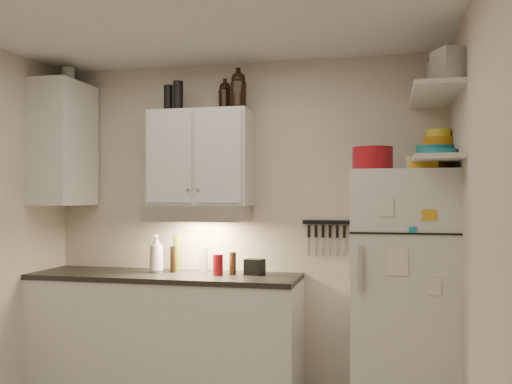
# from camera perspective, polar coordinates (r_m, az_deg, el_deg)

# --- Properties ---
(back_wall) EXTENTS (3.20, 0.02, 2.60)m
(back_wall) POSITION_cam_1_polar(r_m,az_deg,el_deg) (4.62, -1.29, -3.19)
(back_wall) COLOR beige
(back_wall) RESTS_ON ground
(right_wall) EXTENTS (0.02, 3.00, 2.60)m
(right_wall) POSITION_cam_1_polar(r_m,az_deg,el_deg) (3.00, 21.98, -4.54)
(right_wall) COLOR beige
(right_wall) RESTS_ON ground
(base_cabinet) EXTENTS (2.10, 0.60, 0.88)m
(base_cabinet) POSITION_cam_1_polar(r_m,az_deg,el_deg) (4.62, -9.12, -13.98)
(base_cabinet) COLOR silver
(base_cabinet) RESTS_ON floor
(countertop) EXTENTS (2.10, 0.62, 0.04)m
(countertop) POSITION_cam_1_polar(r_m,az_deg,el_deg) (4.53, -9.11, -8.31)
(countertop) COLOR black
(countertop) RESTS_ON base_cabinet
(upper_cabinet) EXTENTS (0.80, 0.33, 0.75)m
(upper_cabinet) POSITION_cam_1_polar(r_m,az_deg,el_deg) (4.54, -5.52, 3.40)
(upper_cabinet) COLOR silver
(upper_cabinet) RESTS_ON back_wall
(side_cabinet) EXTENTS (0.33, 0.55, 1.00)m
(side_cabinet) POSITION_cam_1_polar(r_m,az_deg,el_deg) (4.92, -18.70, 4.58)
(side_cabinet) COLOR silver
(side_cabinet) RESTS_ON left_wall
(range_hood) EXTENTS (0.76, 0.46, 0.12)m
(range_hood) POSITION_cam_1_polar(r_m,az_deg,el_deg) (4.47, -5.79, -2.12)
(range_hood) COLOR silver
(range_hood) RESTS_ON back_wall
(fridge) EXTENTS (0.70, 0.68, 1.70)m
(fridge) POSITION_cam_1_polar(r_m,az_deg,el_deg) (4.17, 14.56, -9.67)
(fridge) COLOR silver
(fridge) RESTS_ON floor
(shelf_hi) EXTENTS (0.30, 0.95, 0.03)m
(shelf_hi) POSITION_cam_1_polar(r_m,az_deg,el_deg) (4.05, 17.42, 9.26)
(shelf_hi) COLOR silver
(shelf_hi) RESTS_ON right_wall
(shelf_lo) EXTENTS (0.30, 0.95, 0.03)m
(shelf_lo) POSITION_cam_1_polar(r_m,az_deg,el_deg) (4.00, 17.44, 3.03)
(shelf_lo) COLOR silver
(shelf_lo) RESTS_ON right_wall
(knife_strip) EXTENTS (0.42, 0.02, 0.03)m
(knife_strip) POSITION_cam_1_polar(r_m,az_deg,el_deg) (4.47, 7.37, -3.02)
(knife_strip) COLOR black
(knife_strip) RESTS_ON back_wall
(dutch_oven) EXTENTS (0.33, 0.33, 0.16)m
(dutch_oven) POSITION_cam_1_polar(r_m,az_deg,el_deg) (4.05, 11.57, 3.27)
(dutch_oven) COLOR maroon
(dutch_oven) RESTS_ON fridge
(book_stack) EXTENTS (0.28, 0.31, 0.08)m
(book_stack) POSITION_cam_1_polar(r_m,az_deg,el_deg) (4.02, 17.06, 2.75)
(book_stack) COLOR gold
(book_stack) RESTS_ON fridge
(spice_jar) EXTENTS (0.07, 0.07, 0.10)m
(spice_jar) POSITION_cam_1_polar(r_m,az_deg,el_deg) (4.07, 15.10, 2.80)
(spice_jar) COLOR silver
(spice_jar) RESTS_ON fridge
(stock_pot) EXTENTS (0.27, 0.27, 0.18)m
(stock_pot) POSITION_cam_1_polar(r_m,az_deg,el_deg) (4.38, 18.09, 9.91)
(stock_pot) COLOR silver
(stock_pot) RESTS_ON shelf_hi
(tin_a) EXTENTS (0.23, 0.22, 0.20)m
(tin_a) POSITION_cam_1_polar(r_m,az_deg,el_deg) (4.03, 18.43, 11.01)
(tin_a) COLOR #AAAAAD
(tin_a) RESTS_ON shelf_hi
(tin_b) EXTENTS (0.26, 0.26, 0.19)m
(tin_b) POSITION_cam_1_polar(r_m,az_deg,el_deg) (3.73, 19.00, 11.87)
(tin_b) COLOR #AAAAAD
(tin_b) RESTS_ON shelf_hi
(bowl_teal) EXTENTS (0.28, 0.28, 0.11)m
(bowl_teal) POSITION_cam_1_polar(r_m,az_deg,el_deg) (4.34, 17.52, 3.69)
(bowl_teal) COLOR teal
(bowl_teal) RESTS_ON shelf_lo
(bowl_orange) EXTENTS (0.22, 0.22, 0.07)m
(bowl_orange) POSITION_cam_1_polar(r_m,az_deg,el_deg) (4.41, 17.85, 4.78)
(bowl_orange) COLOR orange
(bowl_orange) RESTS_ON bowl_teal
(bowl_yellow) EXTENTS (0.17, 0.17, 0.06)m
(bowl_yellow) POSITION_cam_1_polar(r_m,az_deg,el_deg) (4.41, 17.85, 5.57)
(bowl_yellow) COLOR yellow
(bowl_yellow) RESTS_ON bowl_orange
(plates) EXTENTS (0.31, 0.31, 0.06)m
(plates) POSITION_cam_1_polar(r_m,az_deg,el_deg) (4.04, 17.78, 3.65)
(plates) COLOR teal
(plates) RESTS_ON shelf_lo
(growler_a) EXTENTS (0.13, 0.13, 0.24)m
(growler_a) POSITION_cam_1_polar(r_m,az_deg,el_deg) (4.63, -3.12, 9.52)
(growler_a) COLOR black
(growler_a) RESTS_ON upper_cabinet
(growler_b) EXTENTS (0.14, 0.14, 0.29)m
(growler_b) POSITION_cam_1_polar(r_m,az_deg,el_deg) (4.48, -1.78, 10.18)
(growler_b) COLOR black
(growler_b) RESTS_ON upper_cabinet
(thermos_a) EXTENTS (0.10, 0.10, 0.23)m
(thermos_a) POSITION_cam_1_polar(r_m,az_deg,el_deg) (4.59, -7.80, 9.52)
(thermos_a) COLOR black
(thermos_a) RESTS_ON upper_cabinet
(thermos_b) EXTENTS (0.07, 0.07, 0.21)m
(thermos_b) POSITION_cam_1_polar(r_m,az_deg,el_deg) (4.65, -8.76, 9.25)
(thermos_b) COLOR black
(thermos_b) RESTS_ON upper_cabinet
(side_jar) EXTENTS (0.11, 0.11, 0.14)m
(side_jar) POSITION_cam_1_polar(r_m,az_deg,el_deg) (5.06, -18.28, 10.96)
(side_jar) COLOR silver
(side_jar) RESTS_ON side_cabinet
(soap_bottle) EXTENTS (0.13, 0.13, 0.33)m
(soap_bottle) POSITION_cam_1_polar(r_m,az_deg,el_deg) (4.58, -9.92, -5.88)
(soap_bottle) COLOR silver
(soap_bottle) RESTS_ON countertop
(pepper_mill) EXTENTS (0.07, 0.07, 0.17)m
(pepper_mill) POSITION_cam_1_polar(r_m,az_deg,el_deg) (4.41, -2.35, -7.13)
(pepper_mill) COLOR brown
(pepper_mill) RESTS_ON countertop
(oil_bottle) EXTENTS (0.07, 0.07, 0.28)m
(oil_bottle) POSITION_cam_1_polar(r_m,az_deg,el_deg) (4.62, -7.92, -6.14)
(oil_bottle) COLOR #60741D
(oil_bottle) RESTS_ON countertop
(vinegar_bottle) EXTENTS (0.04, 0.04, 0.21)m
(vinegar_bottle) POSITION_cam_1_polar(r_m,az_deg,el_deg) (4.58, -8.32, -6.68)
(vinegar_bottle) COLOR black
(vinegar_bottle) RESTS_ON countertop
(clear_bottle) EXTENTS (0.08, 0.08, 0.20)m
(clear_bottle) POSITION_cam_1_polar(r_m,az_deg,el_deg) (4.57, -5.26, -6.73)
(clear_bottle) COLOR silver
(clear_bottle) RESTS_ON countertop
(red_jar) EXTENTS (0.11, 0.11, 0.16)m
(red_jar) POSITION_cam_1_polar(r_m,az_deg,el_deg) (4.38, -3.83, -7.26)
(red_jar) COLOR maroon
(red_jar) RESTS_ON countertop
(caddy) EXTENTS (0.16, 0.13, 0.12)m
(caddy) POSITION_cam_1_polar(r_m,az_deg,el_deg) (4.40, -0.14, -7.50)
(caddy) COLOR black
(caddy) RESTS_ON countertop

